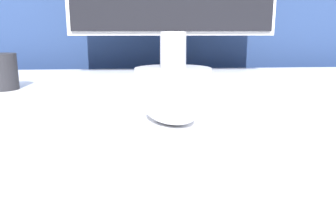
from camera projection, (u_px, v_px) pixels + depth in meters
partition_panel at (134, 63)px, 1.30m from camera, size 5.00×0.03×1.42m
computer_mouse_near at (170, 111)px, 0.48m from camera, size 0.10×0.12×0.03m
keyboard at (148, 87)px, 0.71m from camera, size 0.42×0.21×0.02m
mug at (1, 72)px, 0.74m from camera, size 0.07×0.07×0.08m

